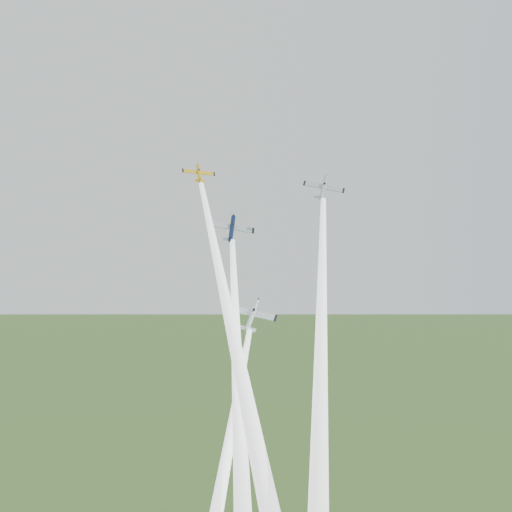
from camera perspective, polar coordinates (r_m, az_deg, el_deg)
name	(u,v)px	position (r m, az deg, el deg)	size (l,w,h in m)	color
plane_yellow	(199,173)	(125.52, -5.09, 7.35)	(6.51, 6.46, 1.02)	yellow
smoke_trail_yellow	(233,334)	(99.35, -2.07, -6.98)	(2.86, 2.86, 70.92)	white
plane_navy	(232,228)	(118.91, -2.16, 2.46)	(8.40, 8.33, 1.32)	#0D1939
smoke_trail_navy	(239,400)	(96.45, -1.57, -12.64)	(2.86, 2.86, 65.67)	white
plane_silver_right	(324,188)	(118.58, 6.03, 6.04)	(7.65, 7.59, 1.20)	#B4BDC3
smoke_trail_silver_right	(321,355)	(93.84, 5.79, -8.71)	(2.86, 2.86, 66.96)	white
plane_silver_low	(252,315)	(109.65, -0.33, -5.29)	(8.22, 8.16, 1.29)	silver
smoke_trail_silver_low	(217,511)	(93.44, -3.51, -21.67)	(2.86, 2.86, 60.65)	white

